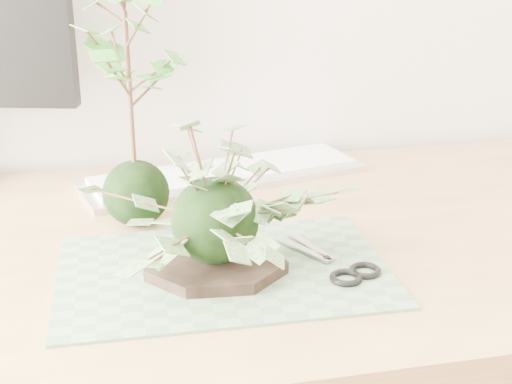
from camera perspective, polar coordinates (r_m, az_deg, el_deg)
desk at (r=1.05m, az=-3.85°, el=-8.15°), size 1.60×0.70×0.74m
cutting_mat at (r=0.91m, az=-2.65°, el=-6.29°), size 0.42×0.29×0.00m
stone_dish at (r=0.90m, az=-3.22°, el=-5.91°), size 0.20×0.20×0.01m
ivy_kokedama at (r=0.86m, az=-3.37°, el=0.84°), size 0.35×0.35×0.22m
maple_kokedama at (r=0.99m, az=-10.39°, el=12.69°), size 0.26×0.26×0.40m
keyboard at (r=1.23m, az=-2.49°, el=1.44°), size 0.51×0.25×0.02m
scissors at (r=0.91m, az=6.50°, el=-6.16°), size 0.09×0.17×0.01m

